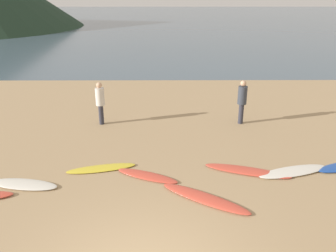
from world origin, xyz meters
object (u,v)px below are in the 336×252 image
Objects in this scene: surfboard_2 at (24,184)px; surfboard_4 at (147,176)px; surfboard_5 at (205,198)px; surfboard_6 at (247,171)px; person_0 at (100,100)px; person_2 at (242,99)px; surfboard_3 at (101,168)px; surfboard_7 at (293,171)px.

surfboard_2 is 3.43m from surfboard_4.
surfboard_5 is at bearing -13.06° from surfboard_4.
surfboard_2 reaches higher than surfboard_6.
surfboard_2 is 0.77× the size of surfboard_5.
person_0 reaches higher than surfboard_2.
person_2 reaches higher than surfboard_6.
surfboard_5 is 1.43× the size of person_2.
person_0 is at bearing 139.95° from surfboard_4.
surfboard_5 reaches higher than surfboard_6.
surfboard_4 reaches higher than surfboard_3.
person_2 is (6.98, 4.83, 1.00)m from surfboard_2.
person_2 is (2.03, 5.56, 1.00)m from surfboard_5.
person_0 is 0.97× the size of person_2.
surfboard_5 is 2.04m from surfboard_6.
surfboard_2 reaches higher than surfboard_3.
surfboard_3 is at bearing 35.22° from surfboard_2.
person_0 is (-3.60, 5.53, 0.97)m from surfboard_5.
person_0 is (-2.05, 4.33, 0.98)m from surfboard_4.
person_2 reaches higher than surfboard_5.
surfboard_2 is 5.07m from person_0.
surfboard_4 is at bearing -156.14° from surfboard_6.
surfboard_3 is at bearing -174.10° from surfboard_4.
person_0 is at bearing 130.25° from surfboard_7.
surfboard_2 is 0.94× the size of surfboard_3.
surfboard_3 is 4.39m from surfboard_6.
surfboard_7 is 7.64m from person_0.
surfboard_6 is at bearing 44.37° from person_0.
person_0 is (1.35, 4.79, 0.97)m from surfboard_2.
surfboard_5 reaches higher than surfboard_4.
surfboard_7 reaches higher than surfboard_4.
person_2 is (4.99, 3.89, 1.02)m from surfboard_3.
surfboard_6 reaches higher than surfboard_4.
surfboard_4 is 0.84× the size of surfboard_7.
surfboard_4 is 0.76× the size of surfboard_5.
surfboard_3 is at bearing -175.35° from surfboard_5.
surfboard_4 is 2.98m from surfboard_6.
surfboard_3 is 0.82× the size of surfboard_5.
person_0 is (-5.02, 4.06, 0.98)m from surfboard_6.
surfboard_6 is at bearing 80.03° from surfboard_5.
person_2 is (3.58, 4.37, 1.01)m from surfboard_4.
surfboard_2 and surfboard_7 have the same top height.
surfboard_7 is at bearing -16.26° from surfboard_3.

